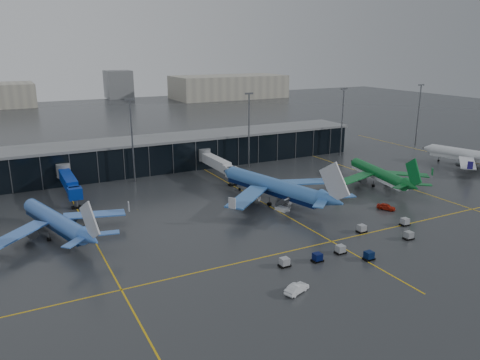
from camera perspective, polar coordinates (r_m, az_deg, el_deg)
name	(u,v)px	position (r m, az deg, el deg)	size (l,w,h in m)	color
ground	(257,226)	(108.84, 2.04, -5.68)	(600.00, 600.00, 0.00)	#282B2D
terminal_pier	(168,152)	(161.87, -8.79, 3.36)	(142.00, 17.00, 10.70)	black
jet_bridges	(69,181)	(136.55, -20.14, -0.15)	(94.00, 27.50, 7.20)	#595B60
flood_masts	(194,132)	(150.87, -5.63, 5.81)	(203.00, 0.50, 25.50)	#595B60
distant_hangars	(141,89)	(373.10, -11.99, 10.74)	(260.00, 71.00, 22.00)	#B2AD99
taxi_lines	(270,207)	(122.17, 3.69, -3.25)	(220.00, 120.00, 0.02)	gold
airliner_arkefly	(54,211)	(109.42, -21.71, -3.57)	(32.37, 36.87, 11.33)	#3E72CD
airliner_klm_near	(272,177)	(124.28, 3.95, 0.41)	(39.52, 45.01, 13.83)	#3A72C0
airliner_aer_lingus	(379,167)	(145.69, 16.56, 1.56)	(32.05, 36.50, 11.22)	#0C6527
airliner_ba	(475,150)	(179.00, 26.76, 3.34)	(36.29, 41.33, 12.70)	silver
baggage_carts	(358,244)	(100.77, 14.15, -7.53)	(38.64, 13.08, 1.70)	black
mobile_airstair	(282,208)	(119.36, 5.19, -3.36)	(3.03, 3.70, 3.45)	silver
service_van_red	(386,207)	(125.14, 17.39, -3.12)	(1.87, 4.65, 1.59)	#AF1E0D
service_van_white	(297,288)	(81.46, 6.93, -12.97)	(1.73, 4.96, 1.64)	white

